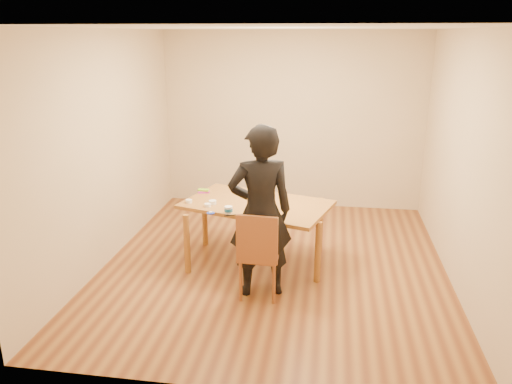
# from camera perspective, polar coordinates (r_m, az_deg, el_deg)

# --- Properties ---
(room_shell) EXTENTS (4.00, 4.50, 2.70)m
(room_shell) POSITION_cam_1_polar(r_m,az_deg,el_deg) (5.92, 2.63, 5.05)
(room_shell) COLOR brown
(room_shell) RESTS_ON ground
(dining_table) EXTENTS (1.86, 1.41, 0.04)m
(dining_table) POSITION_cam_1_polar(r_m,az_deg,el_deg) (5.84, 0.07, -1.44)
(dining_table) COLOR brown
(dining_table) RESTS_ON floor
(dining_chair) EXTENTS (0.43, 0.43, 0.04)m
(dining_chair) POSITION_cam_1_polar(r_m,az_deg,el_deg) (5.21, 0.42, -7.20)
(dining_chair) COLOR brown
(dining_chair) RESTS_ON floor
(cake_plate) EXTENTS (0.27, 0.27, 0.02)m
(cake_plate) POSITION_cam_1_polar(r_m,az_deg,el_deg) (5.81, 0.94, -1.22)
(cake_plate) COLOR #B1200B
(cake_plate) RESTS_ON dining_table
(cake) EXTENTS (0.20, 0.20, 0.06)m
(cake) POSITION_cam_1_polar(r_m,az_deg,el_deg) (5.80, 0.94, -0.82)
(cake) COLOR white
(cake) RESTS_ON cake_plate
(frosting_dome) EXTENTS (0.20, 0.20, 0.03)m
(frosting_dome) POSITION_cam_1_polar(r_m,az_deg,el_deg) (5.78, 0.95, -0.39)
(frosting_dome) COLOR white
(frosting_dome) RESTS_ON cake
(frosting_tub) EXTENTS (0.09, 0.09, 0.08)m
(frosting_tub) POSITION_cam_1_polar(r_m,az_deg,el_deg) (5.50, -3.17, -2.04)
(frosting_tub) COLOR white
(frosting_tub) RESTS_ON dining_table
(frosting_lid) EXTENTS (0.09, 0.09, 0.01)m
(frosting_lid) POSITION_cam_1_polar(r_m,az_deg,el_deg) (5.52, -5.20, -2.40)
(frosting_lid) COLOR #192EA3
(frosting_lid) RESTS_ON dining_table
(frosting_dollop) EXTENTS (0.04, 0.04, 0.02)m
(frosting_dollop) POSITION_cam_1_polar(r_m,az_deg,el_deg) (5.52, -5.21, -2.28)
(frosting_dollop) COLOR white
(frosting_dollop) RESTS_ON frosting_lid
(ramekin_green) EXTENTS (0.07, 0.07, 0.04)m
(ramekin_green) POSITION_cam_1_polar(r_m,az_deg,el_deg) (5.73, -5.56, -1.50)
(ramekin_green) COLOR white
(ramekin_green) RESTS_ON dining_table
(ramekin_yellow) EXTENTS (0.09, 0.09, 0.04)m
(ramekin_yellow) POSITION_cam_1_polar(r_m,az_deg,el_deg) (5.81, -4.98, -1.17)
(ramekin_yellow) COLOR white
(ramekin_yellow) RESTS_ON dining_table
(ramekin_multi) EXTENTS (0.08, 0.08, 0.04)m
(ramekin_multi) POSITION_cam_1_polar(r_m,az_deg,el_deg) (5.89, -7.68, -1.04)
(ramekin_multi) COLOR white
(ramekin_multi) RESTS_ON dining_table
(candy_box_pink) EXTENTS (0.15, 0.10, 0.02)m
(candy_box_pink) POSITION_cam_1_polar(r_m,az_deg,el_deg) (6.24, -5.99, 0.02)
(candy_box_pink) COLOR #E235AE
(candy_box_pink) RESTS_ON dining_table
(candy_box_green) EXTENTS (0.14, 0.07, 0.02)m
(candy_box_green) POSITION_cam_1_polar(r_m,az_deg,el_deg) (6.24, -6.03, 0.22)
(candy_box_green) COLOR green
(candy_box_green) RESTS_ON candy_box_pink
(spatula) EXTENTS (0.15, 0.07, 0.01)m
(spatula) POSITION_cam_1_polar(r_m,az_deg,el_deg) (5.44, -2.86, -2.67)
(spatula) COLOR black
(spatula) RESTS_ON dining_table
(person) EXTENTS (0.76, 0.61, 1.82)m
(person) POSITION_cam_1_polar(r_m,az_deg,el_deg) (5.08, 0.50, -2.30)
(person) COLOR black
(person) RESTS_ON floor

